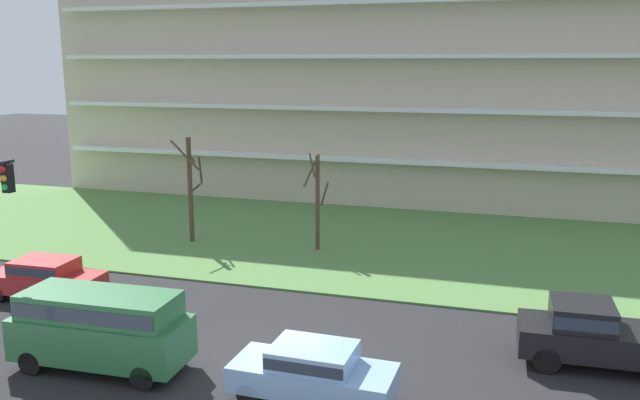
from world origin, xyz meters
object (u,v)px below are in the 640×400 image
(tree_left, at_px, (317,199))
(sedan_blue_near_left, at_px, (313,370))
(tree_far_left, at_px, (191,186))
(van_green_center_left, at_px, (101,324))
(sedan_red_near_right, at_px, (45,277))
(pickup_black_center_right, at_px, (604,335))

(tree_left, bearing_deg, sedan_blue_near_left, -73.16)
(tree_far_left, distance_m, tree_left, 6.48)
(tree_far_left, xyz_separation_m, sedan_blue_near_left, (10.65, -13.40, -2.03))
(van_green_center_left, height_order, sedan_red_near_right, van_green_center_left)
(van_green_center_left, xyz_separation_m, pickup_black_center_right, (14.22, 4.49, -0.38))
(tree_far_left, bearing_deg, tree_left, 4.11)
(tree_left, xyz_separation_m, sedan_red_near_right, (-8.04, -9.36, -1.67))
(sedan_blue_near_left, height_order, pickup_black_center_right, pickup_black_center_right)
(pickup_black_center_right, xyz_separation_m, sedan_red_near_right, (-19.90, 0.01, -0.14))
(sedan_blue_near_left, relative_size, pickup_black_center_right, 0.81)
(tree_left, distance_m, sedan_red_near_right, 12.46)
(tree_far_left, bearing_deg, sedan_blue_near_left, -51.53)
(tree_left, height_order, pickup_black_center_right, tree_left)
(sedan_blue_near_left, bearing_deg, pickup_black_center_right, 31.57)
(sedan_blue_near_left, xyz_separation_m, pickup_black_center_right, (7.67, 4.49, 0.14))
(van_green_center_left, relative_size, pickup_black_center_right, 0.96)
(pickup_black_center_right, height_order, sedan_red_near_right, pickup_black_center_right)
(sedan_blue_near_left, xyz_separation_m, van_green_center_left, (-6.56, 0.00, 0.52))
(tree_left, distance_m, pickup_black_center_right, 15.19)
(tree_far_left, bearing_deg, sedan_red_near_right, -100.14)
(tree_far_left, bearing_deg, van_green_center_left, -73.03)
(tree_far_left, relative_size, sedan_blue_near_left, 1.21)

